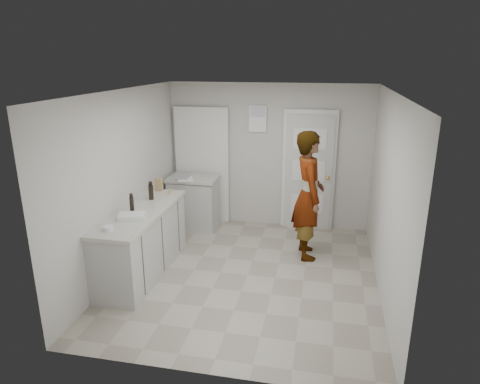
% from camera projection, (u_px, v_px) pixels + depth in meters
% --- Properties ---
extents(ground, '(4.00, 4.00, 0.00)m').
position_uv_depth(ground, '(247.00, 275.00, 5.96)').
color(ground, gray).
rests_on(ground, ground).
extents(room_shell, '(4.00, 4.00, 4.00)m').
position_uv_depth(room_shell, '(258.00, 169.00, 7.51)').
color(room_shell, '#B1AEA7').
rests_on(room_shell, ground).
extents(main_counter, '(0.64, 1.96, 0.93)m').
position_uv_depth(main_counter, '(142.00, 244.00, 5.92)').
color(main_counter, beige).
rests_on(main_counter, ground).
extents(side_counter, '(0.84, 0.61, 0.93)m').
position_uv_depth(side_counter, '(194.00, 204.00, 7.52)').
color(side_counter, beige).
rests_on(side_counter, ground).
extents(person, '(0.61, 0.79, 1.92)m').
position_uv_depth(person, '(308.00, 196.00, 6.28)').
color(person, silver).
rests_on(person, ground).
extents(cake_mix_box, '(0.13, 0.07, 0.20)m').
position_uv_depth(cake_mix_box, '(159.00, 185.00, 6.60)').
color(cake_mix_box, '#9D7E4E').
rests_on(cake_mix_box, main_counter).
extents(spice_jar, '(0.05, 0.05, 0.07)m').
position_uv_depth(spice_jar, '(171.00, 192.00, 6.46)').
color(spice_jar, tan).
rests_on(spice_jar, main_counter).
extents(oil_cruet_a, '(0.07, 0.07, 0.28)m').
position_uv_depth(oil_cruet_a, '(151.00, 191.00, 6.18)').
color(oil_cruet_a, black).
rests_on(oil_cruet_a, main_counter).
extents(oil_cruet_b, '(0.06, 0.06, 0.26)m').
position_uv_depth(oil_cruet_b, '(132.00, 203.00, 5.69)').
color(oil_cruet_b, black).
rests_on(oil_cruet_b, main_counter).
extents(baking_dish, '(0.38, 0.31, 0.06)m').
position_uv_depth(baking_dish, '(132.00, 216.00, 5.49)').
color(baking_dish, silver).
rests_on(baking_dish, main_counter).
extents(egg_bowl, '(0.13, 0.13, 0.05)m').
position_uv_depth(egg_bowl, '(108.00, 228.00, 5.11)').
color(egg_bowl, silver).
rests_on(egg_bowl, main_counter).
extents(papers, '(0.36, 0.40, 0.01)m').
position_uv_depth(papers, '(185.00, 179.00, 7.24)').
color(papers, white).
rests_on(papers, side_counter).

